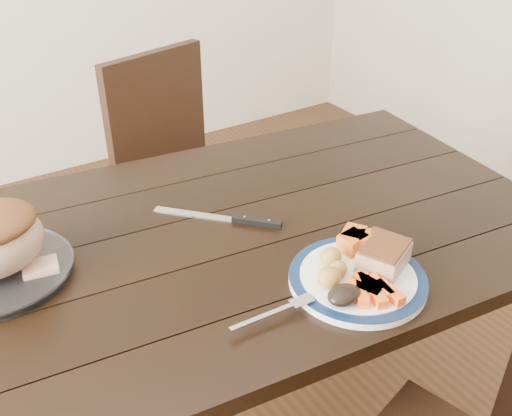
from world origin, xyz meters
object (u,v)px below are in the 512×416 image
fork (278,311)px  carving_knife (241,220)px  chair_far (181,169)px  pork_slice (384,257)px  dining_table (224,264)px  dinner_plate (357,279)px

fork → carving_knife: size_ratio=0.71×
chair_far → pork_slice: (-0.04, -1.05, 0.27)m
chair_far → fork: chair_far is taller
dining_table → dinner_plate: size_ratio=6.02×
pork_slice → dining_table: bearing=122.9°
chair_far → dinner_plate: size_ratio=3.30×
dining_table → dinner_plate: bearing=-65.5°
chair_far → pork_slice: bearing=73.3°
dining_table → fork: size_ratio=9.52×
chair_far → pork_slice: 1.08m
pork_slice → carving_knife: size_ratio=0.42×
dining_table → fork: 0.33m
chair_far → carving_knife: chair_far is taller
dinner_plate → chair_far: bearing=84.6°
fork → carving_knife: (0.12, 0.33, -0.01)m
dinner_plate → pork_slice: 0.07m
pork_slice → carving_knife: 0.36m
dinner_plate → carving_knife: bearing=103.9°
chair_far → carving_knife: (-0.18, -0.72, 0.23)m
dining_table → fork: fork is taller
dinner_plate → pork_slice: size_ratio=2.70×
chair_far → fork: 1.11m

